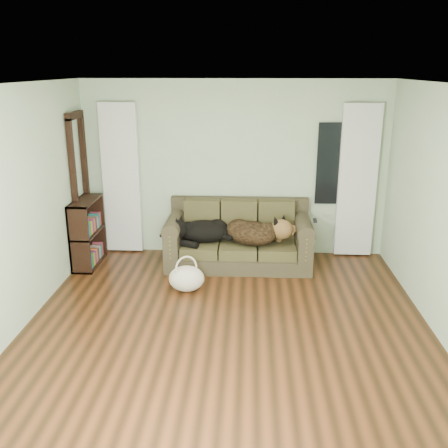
{
  "coord_description": "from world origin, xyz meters",
  "views": [
    {
      "loc": [
        0.22,
        -4.81,
        2.76
      ],
      "look_at": [
        -0.11,
        1.6,
        0.73
      ],
      "focal_mm": 40.0,
      "sensor_mm": 36.0,
      "label": 1
    }
  ],
  "objects_px": {
    "dog_shepherd": "(255,234)",
    "dog_black_lab": "(201,233)",
    "tote_bag": "(187,279)",
    "bookshelf": "(87,232)",
    "sofa": "(239,235)"
  },
  "relations": [
    {
      "from": "dog_black_lab",
      "to": "dog_shepherd",
      "type": "height_order",
      "value": "dog_shepherd"
    },
    {
      "from": "dog_black_lab",
      "to": "dog_shepherd",
      "type": "bearing_deg",
      "value": -6.35
    },
    {
      "from": "sofa",
      "to": "dog_black_lab",
      "type": "height_order",
      "value": "sofa"
    },
    {
      "from": "tote_bag",
      "to": "sofa",
      "type": "bearing_deg",
      "value": 55.91
    },
    {
      "from": "tote_bag",
      "to": "bookshelf",
      "type": "relative_size",
      "value": 0.47
    },
    {
      "from": "tote_bag",
      "to": "bookshelf",
      "type": "distance_m",
      "value": 1.77
    },
    {
      "from": "bookshelf",
      "to": "sofa",
      "type": "bearing_deg",
      "value": 3.26
    },
    {
      "from": "bookshelf",
      "to": "dog_shepherd",
      "type": "bearing_deg",
      "value": 1.21
    },
    {
      "from": "dog_shepherd",
      "to": "dog_black_lab",
      "type": "bearing_deg",
      "value": 25.53
    },
    {
      "from": "sofa",
      "to": "dog_shepherd",
      "type": "distance_m",
      "value": 0.24
    },
    {
      "from": "dog_black_lab",
      "to": "sofa",
      "type": "bearing_deg",
      "value": -0.3
    },
    {
      "from": "tote_bag",
      "to": "bookshelf",
      "type": "height_order",
      "value": "bookshelf"
    },
    {
      "from": "dog_black_lab",
      "to": "dog_shepherd",
      "type": "distance_m",
      "value": 0.77
    },
    {
      "from": "sofa",
      "to": "dog_shepherd",
      "type": "xyz_separation_m",
      "value": [
        0.23,
        -0.07,
        0.04
      ]
    },
    {
      "from": "sofa",
      "to": "dog_shepherd",
      "type": "height_order",
      "value": "sofa"
    }
  ]
}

